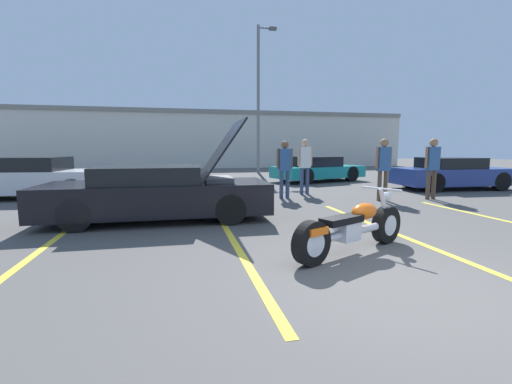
{
  "coord_description": "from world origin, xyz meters",
  "views": [
    {
      "loc": [
        -2.42,
        -3.11,
        1.58
      ],
      "look_at": [
        -1.11,
        2.69,
        0.8
      ],
      "focal_mm": 24.0,
      "sensor_mm": 36.0,
      "label": 1
    }
  ],
  "objects_px": {
    "spectator_by_show_car": "(432,163)",
    "spectator_far_lot": "(305,161)",
    "parked_car_right_row": "(452,174)",
    "show_car_hood_open": "(159,193)",
    "spectator_near_motorcycle": "(383,164)",
    "spectator_midground": "(285,164)",
    "parked_car_mid_row": "(318,169)",
    "light_pole": "(259,94)",
    "parked_car_left_row": "(36,178)",
    "motorcycle": "(353,228)"
  },
  "relations": [
    {
      "from": "spectator_by_show_car",
      "to": "spectator_far_lot",
      "type": "distance_m",
      "value": 3.87
    },
    {
      "from": "parked_car_right_row",
      "to": "spectator_far_lot",
      "type": "relative_size",
      "value": 2.38
    },
    {
      "from": "show_car_hood_open",
      "to": "spectator_by_show_car",
      "type": "relative_size",
      "value": 2.58
    },
    {
      "from": "spectator_near_motorcycle",
      "to": "spectator_far_lot",
      "type": "distance_m",
      "value": 2.55
    },
    {
      "from": "spectator_midground",
      "to": "parked_car_mid_row",
      "type": "bearing_deg",
      "value": 56.77
    },
    {
      "from": "parked_car_right_row",
      "to": "light_pole",
      "type": "bearing_deg",
      "value": 120.81
    },
    {
      "from": "parked_car_left_row",
      "to": "parked_car_right_row",
      "type": "xyz_separation_m",
      "value": [
        14.5,
        -0.95,
        -0.03
      ]
    },
    {
      "from": "parked_car_mid_row",
      "to": "spectator_by_show_car",
      "type": "relative_size",
      "value": 2.5
    },
    {
      "from": "light_pole",
      "to": "motorcycle",
      "type": "distance_m",
      "value": 17.22
    },
    {
      "from": "show_car_hood_open",
      "to": "spectator_far_lot",
      "type": "relative_size",
      "value": 2.57
    },
    {
      "from": "parked_car_right_row",
      "to": "spectator_by_show_car",
      "type": "bearing_deg",
      "value": -138.56
    },
    {
      "from": "light_pole",
      "to": "spectator_midground",
      "type": "relative_size",
      "value": 4.99
    },
    {
      "from": "light_pole",
      "to": "motorcycle",
      "type": "xyz_separation_m",
      "value": [
        -2.46,
        -16.46,
        -4.44
      ]
    },
    {
      "from": "spectator_midground",
      "to": "light_pole",
      "type": "bearing_deg",
      "value": 80.81
    },
    {
      "from": "spectator_far_lot",
      "to": "motorcycle",
      "type": "bearing_deg",
      "value": -104.53
    },
    {
      "from": "show_car_hood_open",
      "to": "spectator_far_lot",
      "type": "xyz_separation_m",
      "value": [
        4.58,
        3.23,
        0.52
      ]
    },
    {
      "from": "motorcycle",
      "to": "spectator_far_lot",
      "type": "xyz_separation_m",
      "value": [
        1.64,
        6.33,
        0.73
      ]
    },
    {
      "from": "parked_car_mid_row",
      "to": "spectator_far_lot",
      "type": "height_order",
      "value": "spectator_far_lot"
    },
    {
      "from": "parked_car_mid_row",
      "to": "parked_car_right_row",
      "type": "relative_size",
      "value": 1.05
    },
    {
      "from": "spectator_midground",
      "to": "parked_car_right_row",
      "type": "bearing_deg",
      "value": 6.87
    },
    {
      "from": "light_pole",
      "to": "spectator_by_show_car",
      "type": "xyz_separation_m",
      "value": [
        2.53,
        -12.08,
        -3.71
      ]
    },
    {
      "from": "parked_car_mid_row",
      "to": "motorcycle",
      "type": "bearing_deg",
      "value": -126.74
    },
    {
      "from": "motorcycle",
      "to": "parked_car_left_row",
      "type": "relative_size",
      "value": 0.5
    },
    {
      "from": "spectator_near_motorcycle",
      "to": "spectator_far_lot",
      "type": "height_order",
      "value": "spectator_far_lot"
    },
    {
      "from": "motorcycle",
      "to": "parked_car_right_row",
      "type": "distance_m",
      "value": 9.98
    },
    {
      "from": "parked_car_right_row",
      "to": "spectator_near_motorcycle",
      "type": "bearing_deg",
      "value": -151.67
    },
    {
      "from": "show_car_hood_open",
      "to": "parked_car_left_row",
      "type": "relative_size",
      "value": 1.05
    },
    {
      "from": "spectator_by_show_car",
      "to": "light_pole",
      "type": "bearing_deg",
      "value": 101.81
    },
    {
      "from": "motorcycle",
      "to": "spectator_by_show_car",
      "type": "distance_m",
      "value": 6.67
    },
    {
      "from": "parked_car_mid_row",
      "to": "spectator_near_motorcycle",
      "type": "xyz_separation_m",
      "value": [
        -0.4,
        -5.85,
        0.54
      ]
    },
    {
      "from": "show_car_hood_open",
      "to": "spectator_by_show_car",
      "type": "bearing_deg",
      "value": 9.89
    },
    {
      "from": "show_car_hood_open",
      "to": "parked_car_mid_row",
      "type": "xyz_separation_m",
      "value": [
        6.73,
        7.22,
        -0.03
      ]
    },
    {
      "from": "show_car_hood_open",
      "to": "parked_car_right_row",
      "type": "relative_size",
      "value": 1.08
    },
    {
      "from": "motorcycle",
      "to": "spectator_midground",
      "type": "xyz_separation_m",
      "value": [
        0.7,
        5.6,
        0.68
      ]
    },
    {
      "from": "motorcycle",
      "to": "parked_car_left_row",
      "type": "xyz_separation_m",
      "value": [
        -6.87,
        7.38,
        0.23
      ]
    },
    {
      "from": "spectator_near_motorcycle",
      "to": "spectator_by_show_car",
      "type": "distance_m",
      "value": 1.59
    },
    {
      "from": "parked_car_right_row",
      "to": "spectator_far_lot",
      "type": "xyz_separation_m",
      "value": [
        -5.99,
        -0.1,
        0.53
      ]
    },
    {
      "from": "light_pole",
      "to": "parked_car_left_row",
      "type": "xyz_separation_m",
      "value": [
        -9.33,
        -9.07,
        -4.2
      ]
    },
    {
      "from": "parked_car_mid_row",
      "to": "spectator_near_motorcycle",
      "type": "bearing_deg",
      "value": -110.49
    },
    {
      "from": "light_pole",
      "to": "spectator_by_show_car",
      "type": "bearing_deg",
      "value": -78.19
    },
    {
      "from": "spectator_by_show_car",
      "to": "parked_car_right_row",
      "type": "bearing_deg",
      "value": 37.93
    },
    {
      "from": "parked_car_mid_row",
      "to": "spectator_near_motorcycle",
      "type": "distance_m",
      "value": 5.89
    },
    {
      "from": "spectator_near_motorcycle",
      "to": "parked_car_left_row",
      "type": "bearing_deg",
      "value": 164.17
    },
    {
      "from": "motorcycle",
      "to": "show_car_hood_open",
      "type": "distance_m",
      "value": 4.28
    },
    {
      "from": "spectator_far_lot",
      "to": "show_car_hood_open",
      "type": "bearing_deg",
      "value": -144.78
    },
    {
      "from": "spectator_near_motorcycle",
      "to": "spectator_far_lot",
      "type": "bearing_deg",
      "value": 133.3
    },
    {
      "from": "parked_car_right_row",
      "to": "spectator_midground",
      "type": "height_order",
      "value": "spectator_midground"
    },
    {
      "from": "show_car_hood_open",
      "to": "spectator_by_show_car",
      "type": "xyz_separation_m",
      "value": [
        7.92,
        1.27,
        0.51
      ]
    },
    {
      "from": "spectator_by_show_car",
      "to": "spectator_near_motorcycle",
      "type": "bearing_deg",
      "value": 176.32
    },
    {
      "from": "light_pole",
      "to": "show_car_hood_open",
      "type": "distance_m",
      "value": 15.01
    }
  ]
}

